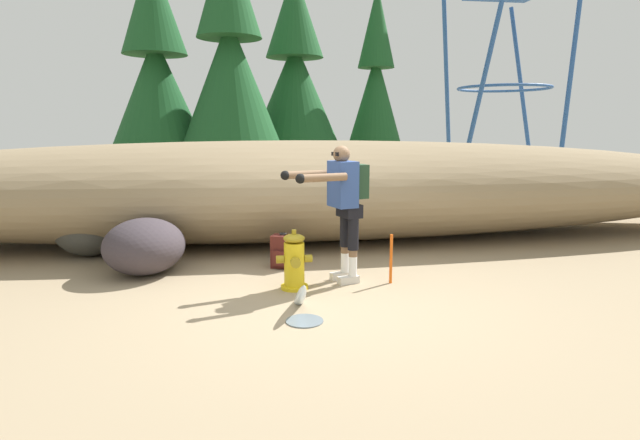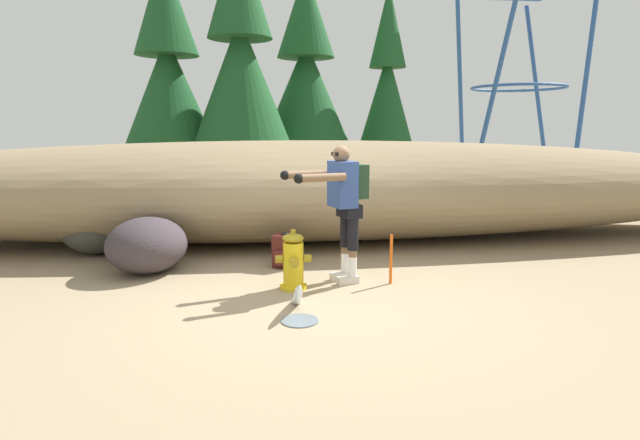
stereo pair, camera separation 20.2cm
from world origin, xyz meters
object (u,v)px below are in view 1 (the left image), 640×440
Objects in this scene: utility_worker at (343,197)px; boulder_mid at (144,246)px; fire_hydrant at (294,262)px; spare_backpack at (283,252)px; survey_stake at (391,259)px; boulder_large at (90,228)px.

utility_worker is 2.63m from boulder_mid.
boulder_mid is (-1.83, 0.91, 0.04)m from fire_hydrant.
spare_backpack is at bearing 93.86° from fire_hydrant.
boulder_large is at bearing 153.44° from survey_stake.
spare_backpack is 2.97m from boulder_large.
boulder_large is at bearing 130.73° from boulder_mid.
survey_stake is at bearing 148.45° from utility_worker.
fire_hydrant is 0.63× the size of boulder_mid.
utility_worker is 3.94m from boulder_large.
survey_stake is at bearing -15.84° from boulder_mid.
utility_worker reaches higher than boulder_large.
boulder_large reaches higher than boulder_mid.
utility_worker is 3.50× the size of spare_backpack.
utility_worker is 1.48× the size of boulder_large.
boulder_mid reaches higher than survey_stake.
spare_backpack is at bearing 144.15° from survey_stake.
boulder_large reaches higher than spare_backpack.
utility_worker is 1.30m from spare_backpack.
boulder_mid is 3.12m from survey_stake.
fire_hydrant is 2.05m from boulder_mid.
fire_hydrant is 0.97m from utility_worker.
utility_worker reaches higher than spare_backpack.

